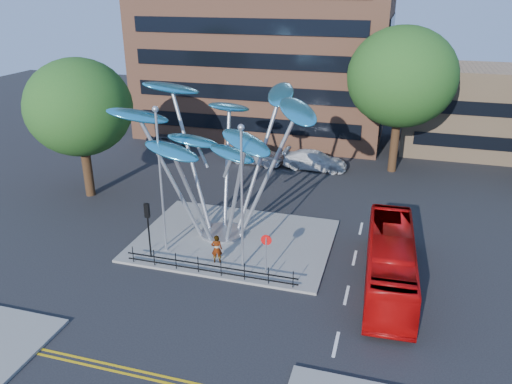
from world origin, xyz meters
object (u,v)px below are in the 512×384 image
(red_bus, at_px, (390,261))
(parked_car_mid, at_px, (256,155))
(parked_car_left, at_px, (167,141))
(street_lamp_right, at_px, (242,186))
(parked_car_right, at_px, (315,160))
(leaf_sculpture, at_px, (219,131))
(street_lamp_left, at_px, (160,169))
(traffic_light_island, at_px, (148,219))
(tree_left, at_px, (79,108))
(pedestrian, at_px, (217,249))
(no_entry_sign_island, at_px, (266,248))
(tree_right, at_px, (402,77))

(red_bus, distance_m, parked_car_mid, 20.84)
(red_bus, distance_m, parked_car_left, 29.08)
(street_lamp_right, bearing_deg, parked_car_right, 86.76)
(leaf_sculpture, xyz_separation_m, street_lamp_right, (2.57, -3.68, -1.78))
(street_lamp_left, xyz_separation_m, traffic_light_island, (-0.50, -1.00, -2.74))
(tree_left, xyz_separation_m, traffic_light_island, (9.00, -7.50, -4.18))
(street_lamp_left, bearing_deg, pedestrian, -7.87)
(parked_car_left, height_order, parked_car_right, parked_car_right)
(street_lamp_right, relative_size, no_entry_sign_island, 3.39)
(tree_left, distance_m, no_entry_sign_island, 18.35)
(tree_left, relative_size, street_lamp_left, 1.17)
(leaf_sculpture, height_order, street_lamp_left, leaf_sculpture)
(tree_right, relative_size, leaf_sculpture, 0.95)
(parked_car_left, xyz_separation_m, parked_car_mid, (9.77, -2.11, 0.11))
(leaf_sculpture, height_order, red_bus, leaf_sculpture)
(no_entry_sign_island, distance_m, parked_car_mid, 18.88)
(leaf_sculpture, bearing_deg, parked_car_mid, 97.27)
(red_bus, relative_size, parked_car_mid, 2.10)
(pedestrian, bearing_deg, no_entry_sign_island, 154.85)
(street_lamp_right, relative_size, parked_car_right, 1.50)
(street_lamp_right, height_order, parked_car_mid, street_lamp_right)
(leaf_sculpture, bearing_deg, pedestrian, -74.54)
(tree_left, height_order, pedestrian, tree_left)
(street_lamp_left, distance_m, street_lamp_right, 5.03)
(no_entry_sign_island, bearing_deg, parked_car_mid, 108.00)
(no_entry_sign_island, relative_size, parked_car_right, 0.44)
(leaf_sculpture, distance_m, street_lamp_left, 4.28)
(leaf_sculpture, xyz_separation_m, street_lamp_left, (-2.43, -3.18, -1.52))
(no_entry_sign_island, bearing_deg, tree_right, 72.88)
(tree_right, relative_size, pedestrian, 7.02)
(tree_right, distance_m, pedestrian, 22.17)
(pedestrian, relative_size, parked_car_mid, 0.36)
(parked_car_right, bearing_deg, red_bus, -156.45)
(traffic_light_island, bearing_deg, no_entry_sign_island, 0.13)
(street_lamp_left, xyz_separation_m, pedestrian, (3.44, -0.48, -4.34))
(tree_right, xyz_separation_m, red_bus, (0.50, -18.34, -6.63))
(street_lamp_left, distance_m, parked_car_left, 21.62)
(traffic_light_island, bearing_deg, tree_left, 140.19)
(street_lamp_left, height_order, traffic_light_island, street_lamp_left)
(tree_left, xyz_separation_m, parked_car_mid, (10.18, 10.45, -6.00))
(pedestrian, height_order, parked_car_mid, pedestrian)
(parked_car_right, bearing_deg, traffic_light_island, 161.37)
(leaf_sculpture, distance_m, parked_car_left, 20.56)
(leaf_sculpture, relative_size, street_lamp_left, 1.45)
(pedestrian, bearing_deg, tree_right, -131.23)
(tree_left, relative_size, street_lamp_right, 1.24)
(leaf_sculpture, height_order, street_lamp_right, leaf_sculpture)
(street_lamp_left, height_order, parked_car_left, street_lamp_left)
(tree_left, relative_size, traffic_light_island, 3.01)
(pedestrian, relative_size, parked_car_left, 0.43)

